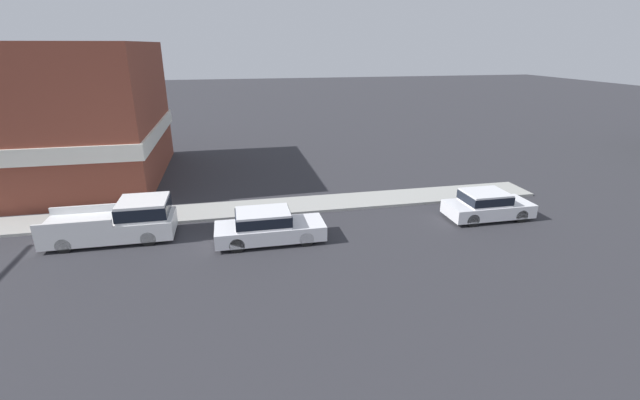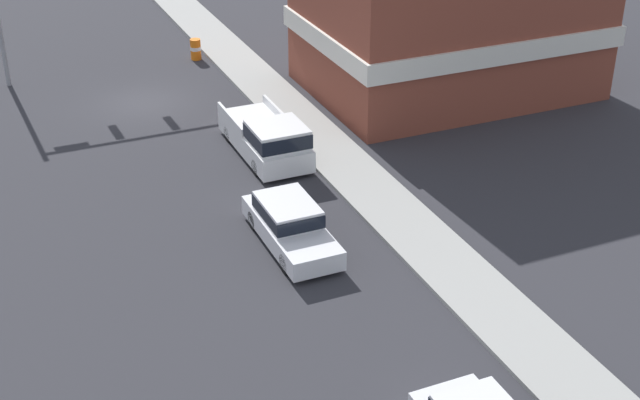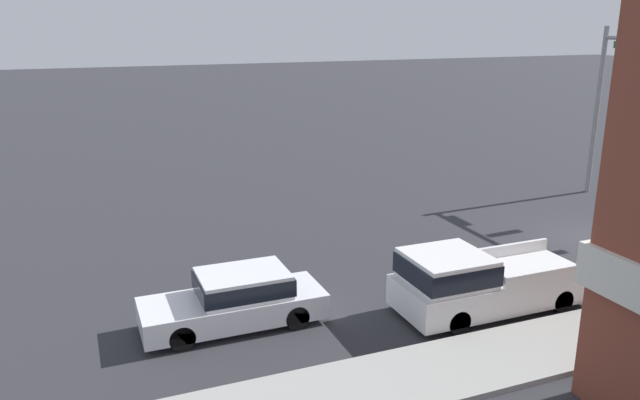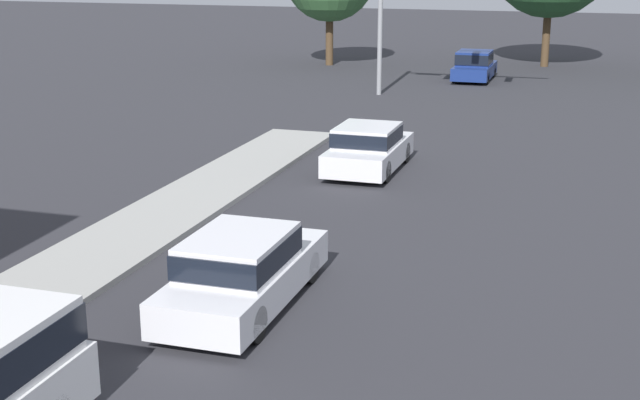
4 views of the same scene
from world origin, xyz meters
name	(u,v)px [view 3 (image 3 of 4)]	position (x,y,z in m)	size (l,w,h in m)	color
ground_plane	(597,240)	(0.00, 0.00, 0.00)	(200.00, 200.00, 0.00)	#2D2D33
car_lead	(237,298)	(-1.58, 14.16, 0.78)	(1.81, 4.85, 1.50)	black
pickup_truck_parked	(476,281)	(-3.23, 7.77, 0.90)	(2.14, 5.51, 1.83)	black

